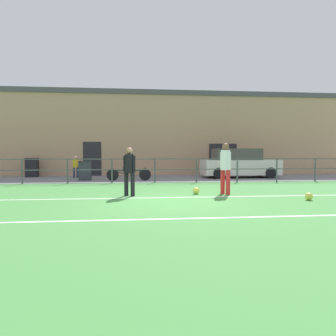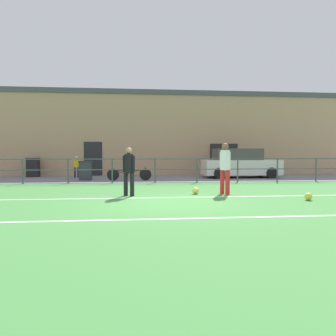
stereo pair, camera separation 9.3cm
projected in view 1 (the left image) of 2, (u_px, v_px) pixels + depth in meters
ground at (169, 203)px, 9.09m from camera, size 60.00×44.00×0.04m
field_line_touchline at (166, 198)px, 10.03m from camera, size 36.00×0.11×0.00m
field_line_hash at (181, 219)px, 6.80m from camera, size 36.00×0.11×0.00m
pavement_strip at (152, 178)px, 17.53m from camera, size 48.00×5.00×0.02m
perimeter_fence at (155, 167)px, 15.02m from camera, size 36.07×0.07×1.15m
clubhouse_facade at (149, 134)px, 21.09m from camera, size 28.00×2.56×5.36m
player_goalkeeper at (129, 169)px, 10.37m from camera, size 0.39×0.28×1.58m
player_striker at (225, 165)px, 10.83m from camera, size 0.30×0.43×1.74m
soccer_ball_match at (196, 191)px, 10.92m from camera, size 0.23×0.23×0.23m
soccer_ball_spare at (309, 196)px, 9.48m from camera, size 0.23×0.23×0.23m
spectator_child at (76, 165)px, 17.89m from camera, size 0.33×0.22×1.23m
parked_car_red at (239, 164)px, 18.14m from camera, size 4.29×1.85×1.64m
bicycle_parked_0 at (129, 174)px, 16.10m from camera, size 2.23×0.04×0.71m
trash_bin_0 at (85, 171)px, 16.26m from camera, size 0.63×0.53×0.98m
trash_bin_1 at (32, 167)px, 18.57m from camera, size 0.68×0.58×1.10m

